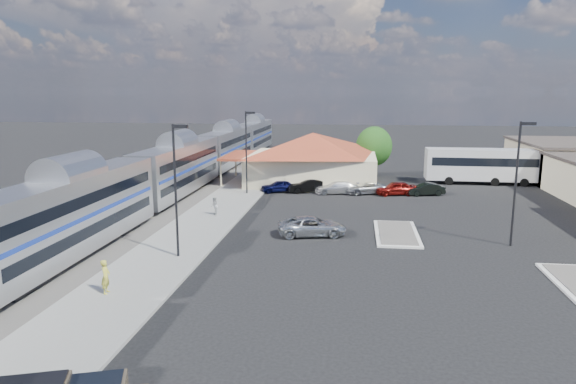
# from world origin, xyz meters

# --- Properties ---
(ground) EXTENTS (280.00, 280.00, 0.00)m
(ground) POSITION_xyz_m (0.00, 0.00, 0.00)
(ground) COLOR black
(ground) RESTS_ON ground
(railbed) EXTENTS (16.00, 100.00, 0.12)m
(railbed) POSITION_xyz_m (-21.00, 8.00, 0.06)
(railbed) COLOR #4C4944
(railbed) RESTS_ON ground
(platform) EXTENTS (5.50, 92.00, 0.18)m
(platform) POSITION_xyz_m (-12.00, 6.00, 0.09)
(platform) COLOR gray
(platform) RESTS_ON ground
(passenger_train) EXTENTS (3.00, 104.00, 5.55)m
(passenger_train) POSITION_xyz_m (-18.00, 14.40, 2.87)
(passenger_train) COLOR silver
(passenger_train) RESTS_ON ground
(freight_cars) EXTENTS (2.80, 46.00, 4.00)m
(freight_cars) POSITION_xyz_m (-24.00, 6.96, 1.93)
(freight_cars) COLOR black
(freight_cars) RESTS_ON ground
(station_depot) EXTENTS (18.35, 12.24, 6.20)m
(station_depot) POSITION_xyz_m (-4.56, 24.00, 3.13)
(station_depot) COLOR beige
(station_depot) RESTS_ON ground
(traffic_island_south) EXTENTS (3.30, 7.50, 0.21)m
(traffic_island_south) POSITION_xyz_m (4.00, 2.00, 0.10)
(traffic_island_south) COLOR silver
(traffic_island_south) RESTS_ON ground
(lamp_plat_s) EXTENTS (1.08, 0.25, 9.00)m
(lamp_plat_s) POSITION_xyz_m (-10.90, -6.00, 5.34)
(lamp_plat_s) COLOR black
(lamp_plat_s) RESTS_ON ground
(lamp_plat_n) EXTENTS (1.08, 0.25, 9.00)m
(lamp_plat_n) POSITION_xyz_m (-10.90, 16.00, 5.34)
(lamp_plat_n) COLOR black
(lamp_plat_n) RESTS_ON ground
(lamp_lot) EXTENTS (1.08, 0.25, 9.00)m
(lamp_lot) POSITION_xyz_m (12.10, 0.00, 5.34)
(lamp_lot) COLOR black
(lamp_lot) RESTS_ON ground
(tree_depot) EXTENTS (4.71, 4.71, 6.63)m
(tree_depot) POSITION_xyz_m (3.00, 30.00, 4.02)
(tree_depot) COLOR #382314
(tree_depot) RESTS_ON ground
(suv) EXTENTS (5.71, 3.48, 1.48)m
(suv) POSITION_xyz_m (-2.56, 0.83, 0.74)
(suv) COLOR #AFB3B7
(suv) RESTS_ON ground
(coach_bus) EXTENTS (13.27, 3.02, 4.25)m
(coach_bus) POSITION_xyz_m (15.85, 26.43, 2.45)
(coach_bus) COLOR white
(coach_bus) RESTS_ON ground
(person_a) EXTENTS (0.55, 0.75, 1.90)m
(person_a) POSITION_xyz_m (-12.70, -12.74, 1.13)
(person_a) COLOR gold
(person_a) RESTS_ON platform
(person_b) EXTENTS (0.88, 0.98, 1.65)m
(person_b) POSITION_xyz_m (-11.74, 5.70, 1.00)
(person_b) COLOR silver
(person_b) RESTS_ON platform
(parked_car_a) EXTENTS (4.34, 2.94, 1.37)m
(parked_car_a) POSITION_xyz_m (-7.76, 17.94, 0.69)
(parked_car_a) COLOR #0B0E39
(parked_car_a) RESTS_ON ground
(parked_car_b) EXTENTS (4.86, 3.04, 1.51)m
(parked_car_b) POSITION_xyz_m (-4.56, 18.24, 0.76)
(parked_car_b) COLOR black
(parked_car_b) RESTS_ON ground
(parked_car_c) EXTENTS (5.13, 3.17, 1.39)m
(parked_car_c) POSITION_xyz_m (-1.36, 17.94, 0.69)
(parked_car_c) COLOR silver
(parked_car_c) RESTS_ON ground
(parked_car_d) EXTENTS (5.20, 3.60, 1.32)m
(parked_car_d) POSITION_xyz_m (1.84, 18.24, 0.66)
(parked_car_d) COLOR gray
(parked_car_d) RESTS_ON ground
(parked_car_e) EXTENTS (4.65, 2.78, 1.48)m
(parked_car_e) POSITION_xyz_m (5.04, 17.94, 0.74)
(parked_car_e) COLOR maroon
(parked_car_e) RESTS_ON ground
(parked_car_f) EXTENTS (4.29, 2.40, 1.34)m
(parked_car_f) POSITION_xyz_m (8.24, 18.24, 0.67)
(parked_car_f) COLOR black
(parked_car_f) RESTS_ON ground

